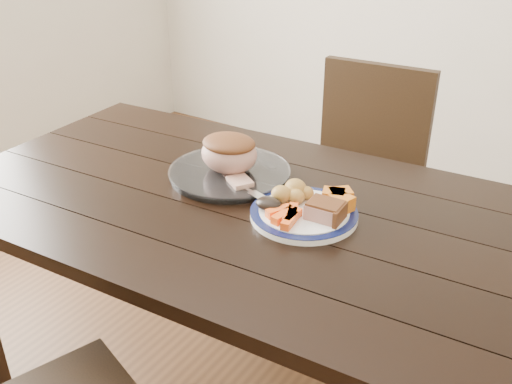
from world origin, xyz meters
The scene contains 14 objects.
dining_table centered at (0.00, 0.00, 0.66)m, with size 1.66×1.01×0.75m.
chair_far centered at (0.05, 0.74, 0.52)m, with size 0.45×0.45×0.93m.
dinner_plate centered at (0.20, 0.01, 0.76)m, with size 0.27×0.27×0.02m, color white.
plate_rim centered at (0.20, 0.01, 0.77)m, with size 0.27×0.27×0.02m, color #0C133D.
serving_platter centered at (-0.09, 0.10, 0.76)m, with size 0.34×0.34×0.02m, color white.
pork_slice centered at (0.26, 0.01, 0.79)m, with size 0.09×0.07×0.04m, color tan.
roasted_potatoes centered at (0.15, 0.05, 0.79)m, with size 0.09×0.10×0.05m.
carrot_batons centered at (0.19, -0.05, 0.78)m, with size 0.09×0.11×0.02m.
pumpkin_wedges centered at (0.26, 0.08, 0.79)m, with size 0.10×0.09×0.04m.
dark_mushroom centered at (0.13, -0.03, 0.79)m, with size 0.07×0.05×0.03m, color black.
fork centered at (0.01, 0.03, 0.77)m, with size 0.17×0.07×0.00m.
roast_joint centered at (-0.09, 0.10, 0.82)m, with size 0.17×0.14×0.11m, color tan.
cut_slice centered at (-0.01, 0.04, 0.78)m, with size 0.07×0.06×0.02m, color tan.
carving_knife centered at (-0.08, 0.22, 0.76)m, with size 0.30×0.16×0.01m.
Camera 1 is at (0.79, -1.09, 1.48)m, focal length 40.00 mm.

